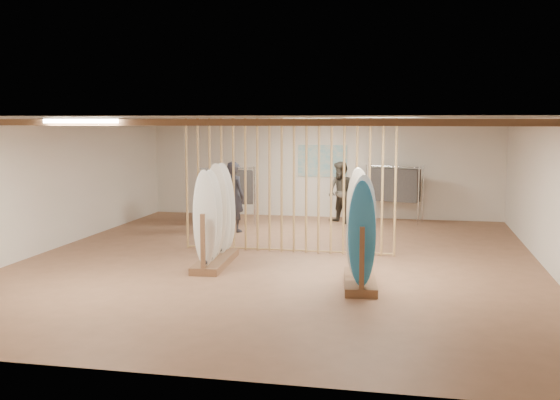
% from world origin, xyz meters
% --- Properties ---
extents(floor, '(12.00, 12.00, 0.00)m').
position_xyz_m(floor, '(0.00, 0.00, 0.00)').
color(floor, '#946547').
rests_on(floor, ground).
extents(ceiling, '(12.00, 12.00, 0.00)m').
position_xyz_m(ceiling, '(0.00, 0.00, 2.80)').
color(ceiling, gray).
rests_on(ceiling, ground).
extents(wall_back, '(12.00, 0.00, 12.00)m').
position_xyz_m(wall_back, '(0.00, 6.00, 1.40)').
color(wall_back, white).
rests_on(wall_back, ground).
extents(wall_front, '(12.00, 0.00, 12.00)m').
position_xyz_m(wall_front, '(0.00, -6.00, 1.40)').
color(wall_front, white).
rests_on(wall_front, ground).
extents(wall_left, '(0.00, 12.00, 12.00)m').
position_xyz_m(wall_left, '(-5.00, 0.00, 1.40)').
color(wall_left, white).
rests_on(wall_left, ground).
extents(wall_right, '(0.00, 12.00, 12.00)m').
position_xyz_m(wall_right, '(5.00, 0.00, 1.40)').
color(wall_right, white).
rests_on(wall_right, ground).
extents(ceiling_slats, '(9.50, 6.12, 0.10)m').
position_xyz_m(ceiling_slats, '(0.00, 0.00, 2.72)').
color(ceiling_slats, brown).
rests_on(ceiling_slats, ground).
extents(light_panels, '(1.20, 0.35, 0.06)m').
position_xyz_m(light_panels, '(0.00, 0.00, 2.74)').
color(light_panels, white).
rests_on(light_panels, ground).
extents(bamboo_partition, '(4.45, 0.05, 2.78)m').
position_xyz_m(bamboo_partition, '(0.00, 0.80, 1.40)').
color(bamboo_partition, tan).
rests_on(bamboo_partition, ground).
extents(poster, '(1.40, 0.03, 0.90)m').
position_xyz_m(poster, '(0.00, 5.98, 1.60)').
color(poster, teal).
rests_on(poster, ground).
extents(rack_left, '(0.64, 1.98, 1.86)m').
position_xyz_m(rack_left, '(-1.13, -0.65, 0.63)').
color(rack_left, brown).
rests_on(rack_left, floor).
extents(rack_right, '(0.69, 1.65, 1.87)m').
position_xyz_m(rack_right, '(1.72, -1.71, 0.63)').
color(rack_right, brown).
rests_on(rack_right, floor).
extents(clothing_rack_a, '(1.40, 0.74, 1.56)m').
position_xyz_m(clothing_rack_a, '(-2.23, 3.95, 1.01)').
color(clothing_rack_a, silver).
rests_on(clothing_rack_a, floor).
extents(clothing_rack_b, '(1.41, 0.73, 1.56)m').
position_xyz_m(clothing_rack_b, '(2.04, 5.40, 1.02)').
color(clothing_rack_b, silver).
rests_on(clothing_rack_b, floor).
extents(shopper_a, '(0.87, 0.79, 1.98)m').
position_xyz_m(shopper_a, '(-1.79, 3.06, 0.99)').
color(shopper_a, '#26272E').
rests_on(shopper_a, floor).
extents(shopper_b, '(1.15, 1.11, 1.88)m').
position_xyz_m(shopper_b, '(0.66, 4.89, 0.94)').
color(shopper_b, '#353029').
rests_on(shopper_b, floor).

